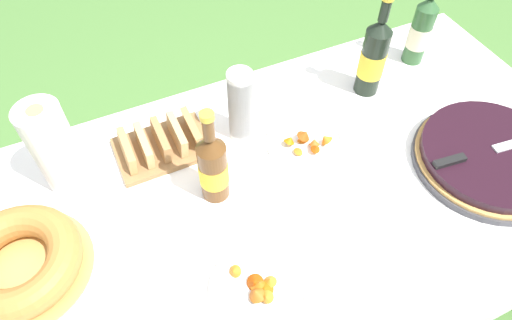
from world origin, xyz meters
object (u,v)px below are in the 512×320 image
object	(u,v)px
bundt_cake	(17,262)
cup_stack	(241,105)
berry_tart	(489,157)
cider_bottle_amber	(213,167)
cider_bottle_green	(421,30)
bread_board	(162,144)
juice_bottle_red	(373,57)
paper_towel_roll	(55,148)
serving_knife	(485,151)
snack_plate_near	(305,141)
snack_plate_left	(258,288)

from	to	relation	value
bundt_cake	cup_stack	world-z (taller)	cup_stack
berry_tart	cider_bottle_amber	distance (m)	0.76
cider_bottle_green	bread_board	bearing A→B (deg)	-178.10
bundt_cake	bread_board	size ratio (longest dim) A/B	1.25
berry_tart	cider_bottle_green	xyz separation A→B (m)	(0.09, 0.46, 0.09)
bundt_cake	juice_bottle_red	xyz separation A→B (m)	(1.08, 0.19, 0.09)
paper_towel_roll	serving_knife	bearing A→B (deg)	-22.38
cider_bottle_green	bundt_cake	bearing A→B (deg)	-169.24
berry_tart	serving_knife	size ratio (longest dim) A/B	1.09
serving_knife	juice_bottle_red	size ratio (longest dim) A/B	1.12
berry_tart	serving_knife	xyz separation A→B (m)	(-0.03, 0.00, 0.04)
cider_bottle_green	snack_plate_near	size ratio (longest dim) A/B	1.41
cup_stack	bread_board	bearing A→B (deg)	171.22
berry_tart	paper_towel_roll	distance (m)	1.15
bread_board	juice_bottle_red	bearing A→B (deg)	-2.55
bundt_cake	juice_bottle_red	distance (m)	1.10
snack_plate_left	bread_board	xyz separation A→B (m)	(-0.07, 0.49, 0.01)
serving_knife	cider_bottle_amber	bearing A→B (deg)	168.81
berry_tart	paper_towel_roll	xyz separation A→B (m)	(-1.06, 0.43, 0.11)
cup_stack	snack_plate_near	xyz separation A→B (m)	(0.15, -0.12, -0.10)
snack_plate_left	bread_board	size ratio (longest dim) A/B	0.88
bundt_cake	cup_stack	bearing A→B (deg)	15.87
juice_bottle_red	bread_board	world-z (taller)	juice_bottle_red
bundt_cake	snack_plate_left	bearing A→B (deg)	-29.95
cider_bottle_amber	berry_tart	bearing A→B (deg)	-17.43
cider_bottle_green	cider_bottle_amber	bearing A→B (deg)	-164.09
serving_knife	bundt_cake	bearing A→B (deg)	176.80
snack_plate_near	snack_plate_left	size ratio (longest dim) A/B	0.97
serving_knife	bread_board	bearing A→B (deg)	157.98
cider_bottle_green	juice_bottle_red	bearing A→B (deg)	-165.25
snack_plate_left	bread_board	world-z (taller)	bread_board
juice_bottle_red	berry_tart	bearing A→B (deg)	-70.97
berry_tart	juice_bottle_red	world-z (taller)	juice_bottle_red
cup_stack	paper_towel_roll	size ratio (longest dim) A/B	0.85
juice_bottle_red	snack_plate_near	distance (m)	0.33
berry_tart	cup_stack	xyz separation A→B (m)	(-0.57, 0.39, 0.09)
serving_knife	snack_plate_left	distance (m)	0.71
juice_bottle_red	snack_plate_left	world-z (taller)	juice_bottle_red
cider_bottle_amber	bread_board	world-z (taller)	cider_bottle_amber
snack_plate_near	cider_bottle_green	bearing A→B (deg)	19.41
bundt_cake	juice_bottle_red	world-z (taller)	juice_bottle_red
cider_bottle_amber	paper_towel_roll	world-z (taller)	cider_bottle_amber
serving_knife	cup_stack	size ratio (longest dim) A/B	1.65
serving_knife	paper_towel_roll	bearing A→B (deg)	164.28
snack_plate_near	bread_board	size ratio (longest dim) A/B	0.86
cider_bottle_green	snack_plate_left	size ratio (longest dim) A/B	1.37
snack_plate_left	paper_towel_roll	xyz separation A→B (m)	(-0.33, 0.50, 0.12)
cup_stack	cider_bottle_amber	xyz separation A→B (m)	(-0.15, -0.17, -0.00)
snack_plate_near	bread_board	world-z (taller)	bread_board
snack_plate_near	berry_tart	bearing A→B (deg)	-33.07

